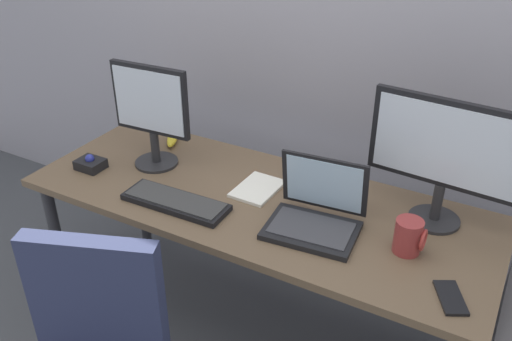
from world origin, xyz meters
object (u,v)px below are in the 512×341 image
Objects in this scene: banana at (173,137)px; trackball_mouse at (91,164)px; monitor_side at (151,110)px; cell_phone at (451,298)px; paper_notepad at (258,189)px; coffee_mug at (409,236)px; laptop at (316,213)px; keyboard at (176,202)px; monitor_main at (447,153)px.

trackball_mouse is at bearing -111.24° from banana.
cell_phone is (1.26, -0.23, -0.24)m from monitor_side.
coffee_mug is at bearing -9.07° from paper_notepad.
banana is at bearing 160.41° from laptop.
monitor_side is 0.79m from laptop.
coffee_mug reaches higher than trackball_mouse.
keyboard is 3.50× the size of coffee_mug.
coffee_mug is at bearing -3.96° from monitor_side.
banana is at bearing 107.91° from monitor_side.
coffee_mug is (-0.04, -0.22, -0.21)m from monitor_main.
keyboard is 0.52m from laptop.
monitor_main is 1.28× the size of keyboard.
monitor_main reaches higher than banana.
trackball_mouse is 0.93× the size of coffee_mug.
coffee_mug is 1.19m from banana.
keyboard reaches higher than paper_notepad.
keyboard is 2.17× the size of banana.
cell_phone is at bearing -69.95° from monitor_main.
keyboard is 0.54m from banana.
trackball_mouse is 0.58× the size of banana.
trackball_mouse is (-0.21, -0.16, -0.22)m from monitor_side.
coffee_mug is (0.83, 0.14, 0.05)m from keyboard.
monitor_main is at bearing -3.19° from banana.
keyboard reaches higher than cell_phone.
monitor_main reaches higher than coffee_mug.
monitor_side is 0.41m from keyboard.
monitor_main is at bearing 80.45° from coffee_mug.
cell_phone is at bearing -42.58° from coffee_mug.
monitor_side is 1.29× the size of laptop.
paper_notepad is at bearing 170.93° from coffee_mug.
cell_phone is at bearing -18.46° from banana.
coffee_mug is 0.62× the size of banana.
coffee_mug reaches higher than keyboard.
laptop is at bearing -6.62° from monitor_side.
monitor_side reaches higher than trackball_mouse.
monitor_side is at bearing 176.04° from coffee_mug.
trackball_mouse is 0.77× the size of cell_phone.
laptop is 0.32m from paper_notepad.
laptop is 1.75× the size of banana.
monitor_main is 1.58× the size of laptop.
keyboard is 3.76× the size of trackball_mouse.
monitor_side is at bearing 141.69° from cell_phone.
trackball_mouse is at bearing -176.08° from coffee_mug.
laptop is at bearing 4.39° from trackball_mouse.
laptop is at bearing 135.75° from cell_phone.
trackball_mouse is at bearing 173.63° from keyboard.
laptop is at bearing -20.87° from paper_notepad.
cell_phone is (1.47, -0.07, -0.02)m from trackball_mouse.
monitor_side is at bearing -177.30° from paper_notepad.
coffee_mug is at bearing 9.72° from keyboard.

